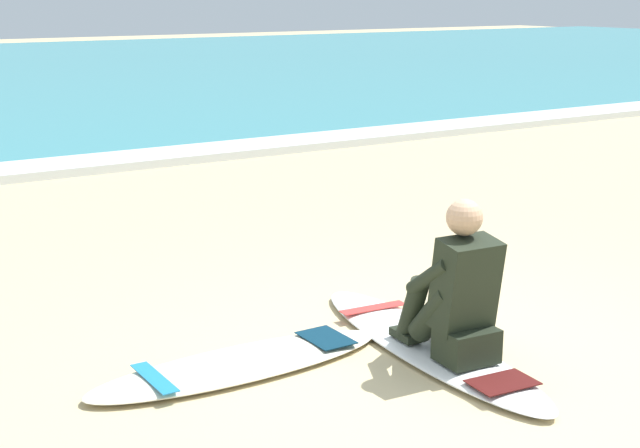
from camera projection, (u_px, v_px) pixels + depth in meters
The scene contains 5 objects.
ground_plane at pixel (445, 362), 5.53m from camera, with size 80.00×80.00×0.00m, color #CCB584.
breaking_foam at pixel (66, 167), 11.37m from camera, with size 80.00×0.90×0.11m, color white.
surfboard_main at pixel (427, 345), 5.71m from camera, with size 0.72×2.34×0.08m.
surfer_seated at pixel (456, 296), 5.37m from camera, with size 0.40×0.72×0.95m.
surfboard_spare_near at pixel (240, 364), 5.41m from camera, with size 1.89×0.53×0.08m.
Camera 1 is at (-3.42, -3.94, 2.16)m, focal length 51.92 mm.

